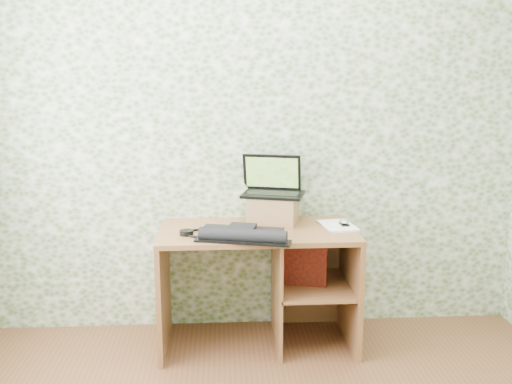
{
  "coord_description": "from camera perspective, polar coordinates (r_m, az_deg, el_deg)",
  "views": [
    {
      "loc": [
        -0.22,
        -1.91,
        1.7
      ],
      "look_at": [
        -0.01,
        1.39,
        1.0
      ],
      "focal_mm": 40.0,
      "sensor_mm": 36.0,
      "label": 1
    }
  ],
  "objects": [
    {
      "name": "notepad",
      "position": [
        3.59,
        8.18,
        -3.34
      ],
      "size": [
        0.23,
        0.3,
        0.01
      ],
      "primitive_type": "cube",
      "rotation": [
        0.0,
        0.0,
        0.15
      ],
      "color": "white",
      "rests_on": "desk"
    },
    {
      "name": "desk",
      "position": [
        3.61,
        1.4,
        -7.73
      ],
      "size": [
        1.2,
        0.6,
        0.75
      ],
      "color": "brown",
      "rests_on": "floor"
    },
    {
      "name": "pen",
      "position": [
        3.64,
        8.75,
        -2.98
      ],
      "size": [
        0.04,
        0.13,
        0.01
      ],
      "primitive_type": "cylinder",
      "rotation": [
        1.57,
        0.0,
        -0.26
      ],
      "color": "black",
      "rests_on": "notepad"
    },
    {
      "name": "headphones",
      "position": [
        3.4,
        -5.66,
        -4.06
      ],
      "size": [
        0.24,
        0.19,
        0.03
      ],
      "rotation": [
        0.0,
        0.0,
        0.12
      ],
      "color": "black",
      "rests_on": "desk"
    },
    {
      "name": "laptop",
      "position": [
        3.62,
        1.67,
        0.67
      ],
      "size": [
        0.43,
        0.36,
        0.25
      ],
      "rotation": [
        0.0,
        0.0,
        -0.27
      ],
      "color": "black",
      "rests_on": "riser"
    },
    {
      "name": "red_box",
      "position": [
        3.58,
        4.92,
        -6.7
      ],
      "size": [
        0.28,
        0.15,
        0.33
      ],
      "primitive_type": "cube",
      "rotation": [
        0.0,
        0.0,
        -0.22
      ],
      "color": "#A01E0E",
      "rests_on": "desk"
    },
    {
      "name": "mouse",
      "position": [
        3.58,
        8.82,
        -3.04
      ],
      "size": [
        0.06,
        0.09,
        0.03
      ],
      "primitive_type": "ellipsoid",
      "rotation": [
        0.0,
        0.0,
        0.06
      ],
      "color": "silver",
      "rests_on": "notepad"
    },
    {
      "name": "keyboard",
      "position": [
        3.3,
        -1.38,
        -4.22
      ],
      "size": [
        0.56,
        0.39,
        0.08
      ],
      "rotation": [
        0.0,
        0.0,
        -0.24
      ],
      "color": "black",
      "rests_on": "desk"
    },
    {
      "name": "wall_back",
      "position": [
        3.69,
        -0.13,
        5.81
      ],
      "size": [
        3.5,
        0.0,
        3.5
      ],
      "primitive_type": "plane",
      "rotation": [
        1.57,
        0.0,
        0.0
      ],
      "color": "white",
      "rests_on": "ground"
    },
    {
      "name": "riser",
      "position": [
        3.61,
        1.71,
        -1.75
      ],
      "size": [
        0.35,
        0.32,
        0.18
      ],
      "primitive_type": "cube",
      "rotation": [
        0.0,
        0.0,
        -0.27
      ],
      "color": "#966A43",
      "rests_on": "desk"
    }
  ]
}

